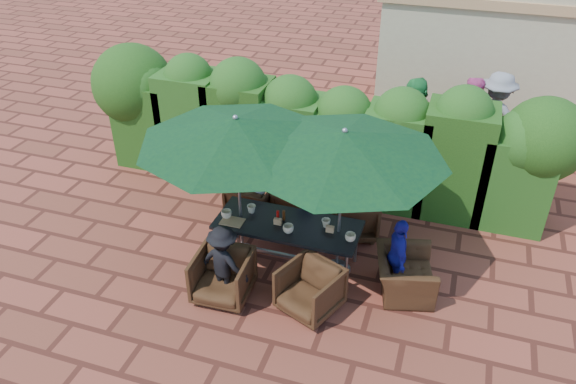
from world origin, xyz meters
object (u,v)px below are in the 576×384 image
(dining_table, at_px, (288,228))
(chair_near_left, at_px, (223,274))
(chair_near_right, at_px, (310,288))
(umbrella_left, at_px, (236,131))
(chair_far_left, at_px, (253,198))
(umbrella_right, at_px, (344,144))
(chair_far_right, at_px, (352,214))
(chair_far_mid, at_px, (302,204))
(chair_end_right, at_px, (405,269))

(dining_table, height_order, chair_near_left, chair_near_left)
(dining_table, bearing_deg, chair_near_right, -55.21)
(dining_table, xyz_separation_m, chair_near_left, (-0.65, -1.03, -0.27))
(umbrella_left, distance_m, chair_far_left, 2.08)
(chair_near_right, bearing_deg, umbrella_right, 102.84)
(dining_table, height_order, umbrella_right, umbrella_right)
(dining_table, relative_size, umbrella_left, 0.76)
(chair_far_right, bearing_deg, chair_near_right, 62.75)
(umbrella_right, height_order, chair_near_left, umbrella_right)
(chair_near_right, bearing_deg, chair_far_right, 107.97)
(umbrella_right, relative_size, chair_near_left, 3.61)
(chair_far_mid, height_order, chair_near_right, chair_far_mid)
(chair_far_right, relative_size, chair_near_right, 1.04)
(chair_near_left, relative_size, chair_end_right, 0.86)
(chair_far_mid, xyz_separation_m, chair_near_left, (-0.56, -2.09, 0.00))
(dining_table, xyz_separation_m, chair_far_mid, (-0.09, 1.06, -0.27))
(chair_far_left, relative_size, chair_far_mid, 0.99)
(umbrella_left, relative_size, chair_far_left, 3.62)
(umbrella_left, xyz_separation_m, chair_end_right, (2.61, -0.08, -1.80))
(umbrella_right, distance_m, chair_end_right, 2.09)
(chair_far_left, distance_m, chair_far_right, 1.74)
(chair_end_right, bearing_deg, chair_near_right, 109.15)
(umbrella_left, height_order, chair_near_left, umbrella_left)
(umbrella_left, xyz_separation_m, chair_far_left, (-0.19, 1.00, -1.81))
(chair_far_left, bearing_deg, chair_near_left, 104.09)
(chair_end_right, bearing_deg, chair_far_left, 54.73)
(chair_near_right, bearing_deg, chair_far_left, 152.65)
(umbrella_right, xyz_separation_m, chair_near_left, (-1.44, -1.09, -1.81))
(umbrella_right, bearing_deg, chair_far_left, 152.08)
(dining_table, height_order, chair_end_right, chair_end_right)
(umbrella_left, xyz_separation_m, chair_far_mid, (0.68, 1.08, -1.81))
(chair_near_left, bearing_deg, chair_end_right, 18.03)
(dining_table, xyz_separation_m, chair_near_right, (0.62, -0.90, -0.28))
(chair_near_right, bearing_deg, chair_near_left, -151.49)
(chair_far_mid, relative_size, chair_far_right, 0.99)
(dining_table, bearing_deg, chair_near_left, -122.43)
(chair_far_right, bearing_deg, chair_far_left, -20.36)
(chair_far_mid, relative_size, chair_end_right, 0.85)
(dining_table, height_order, chair_far_left, chair_far_left)
(chair_far_mid, bearing_deg, chair_far_left, 16.17)
(umbrella_right, bearing_deg, chair_far_mid, 131.07)
(chair_far_mid, bearing_deg, dining_table, 105.71)
(umbrella_left, xyz_separation_m, umbrella_right, (1.56, 0.08, 0.00))
(chair_far_mid, bearing_deg, chair_near_right, 120.78)
(umbrella_left, bearing_deg, chair_end_right, -1.66)
(umbrella_right, xyz_separation_m, chair_near_right, (-0.16, -0.95, -1.82))
(dining_table, relative_size, chair_far_mid, 2.74)
(umbrella_left, height_order, umbrella_right, same)
(umbrella_right, distance_m, chair_near_right, 2.06)
(umbrella_right, distance_m, chair_far_right, 2.06)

